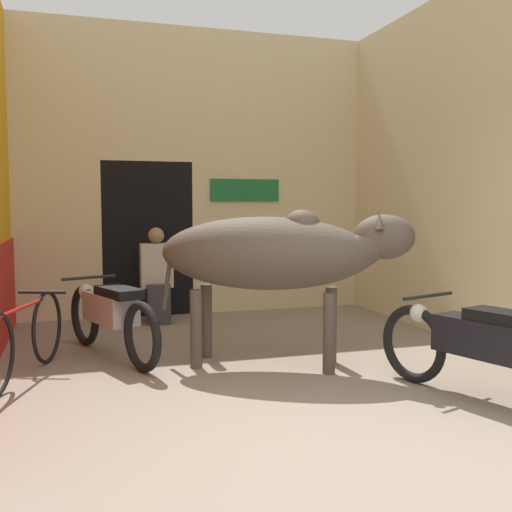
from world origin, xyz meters
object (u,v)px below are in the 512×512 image
object	(u,v)px
motorcycle_near	(482,346)
bicycle	(24,338)
motorcycle_far	(111,314)
plastic_stool	(129,305)
shopkeeper_seated	(157,274)
cow	(276,254)

from	to	relation	value
motorcycle_near	bicycle	distance (m)	3.74
motorcycle_near	motorcycle_far	size ratio (longest dim) A/B	1.01
plastic_stool	motorcycle_far	bearing A→B (deg)	-100.88
motorcycle_far	motorcycle_near	bearing A→B (deg)	-40.91
shopkeeper_seated	plastic_stool	distance (m)	0.56
bicycle	cow	bearing A→B (deg)	-5.96
plastic_stool	bicycle	bearing A→B (deg)	-115.55
shopkeeper_seated	motorcycle_near	bearing A→B (deg)	-63.86
motorcycle_far	bicycle	size ratio (longest dim) A/B	1.10
cow	motorcycle_near	distance (m)	1.94
shopkeeper_seated	plastic_stool	bearing A→B (deg)	156.27
shopkeeper_seated	plastic_stool	xyz separation A→B (m)	(-0.34, 0.15, -0.41)
cow	plastic_stool	distance (m)	2.89
cow	shopkeeper_seated	size ratio (longest dim) A/B	1.91
motorcycle_near	motorcycle_far	bearing A→B (deg)	139.09
motorcycle_near	shopkeeper_seated	bearing A→B (deg)	116.14
bicycle	plastic_stool	world-z (taller)	bicycle
plastic_stool	cow	bearing A→B (deg)	-66.49
motorcycle_far	shopkeeper_seated	xyz separation A→B (m)	(0.68, 1.62, 0.20)
cow	motorcycle_far	distance (m)	1.74
bicycle	shopkeeper_seated	size ratio (longest dim) A/B	1.39
motorcycle_far	shopkeeper_seated	size ratio (longest dim) A/B	1.54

